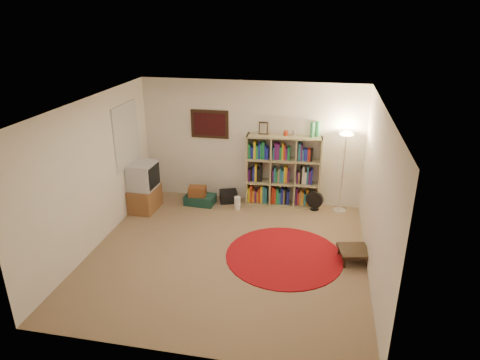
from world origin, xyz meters
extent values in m
cube|color=#886D4F|center=(0.00, 0.00, -0.01)|extent=(4.50, 4.50, 0.02)
cube|color=white|center=(0.00, 0.00, 2.51)|extent=(4.50, 4.50, 0.02)
cube|color=white|center=(0.00, 2.26, 1.25)|extent=(4.50, 0.02, 2.50)
cube|color=white|center=(0.00, -2.26, 1.25)|extent=(4.50, 0.02, 2.50)
cube|color=white|center=(-2.26, 0.00, 1.25)|extent=(0.02, 4.50, 2.50)
cube|color=white|center=(2.26, 0.00, 1.25)|extent=(0.02, 4.50, 2.50)
cube|color=black|center=(-0.85, 2.23, 1.60)|extent=(0.78, 0.04, 0.58)
cube|color=#410D10|center=(-0.85, 2.21, 1.60)|extent=(0.66, 0.01, 0.46)
cube|color=white|center=(-2.23, 1.30, 1.55)|extent=(0.03, 1.00, 1.20)
cube|color=beige|center=(1.85, 2.24, 1.20)|extent=(0.08, 0.01, 0.12)
cube|color=#958D63|center=(0.68, 2.14, 0.02)|extent=(1.49, 0.50, 0.03)
cube|color=#958D63|center=(0.68, 2.14, 1.46)|extent=(1.49, 0.50, 0.03)
cube|color=#958D63|center=(-0.04, 2.10, 0.74)|extent=(0.05, 0.42, 1.47)
cube|color=#958D63|center=(1.40, 2.18, 0.74)|extent=(0.05, 0.42, 1.47)
cube|color=#958D63|center=(0.67, 2.34, 0.74)|extent=(1.47, 0.10, 1.47)
cube|color=#958D63|center=(0.44, 2.13, 0.74)|extent=(0.05, 0.40, 1.41)
cube|color=#958D63|center=(0.93, 2.16, 0.74)|extent=(0.05, 0.40, 1.41)
cube|color=#958D63|center=(0.68, 2.14, 0.49)|extent=(1.43, 0.47, 0.03)
cube|color=#958D63|center=(0.68, 2.14, 0.98)|extent=(1.43, 0.47, 0.03)
cube|color=yellow|center=(0.01, 2.06, 0.20)|extent=(0.05, 0.17, 0.32)
cube|color=#AC2C18|center=(0.05, 2.07, 0.22)|extent=(0.05, 0.17, 0.38)
cube|color=#C57A18|center=(0.10, 2.07, 0.16)|extent=(0.05, 0.17, 0.26)
cube|color=#541862|center=(0.14, 2.07, 0.16)|extent=(0.05, 0.17, 0.26)
cube|color=#C57A18|center=(0.18, 2.07, 0.15)|extent=(0.04, 0.17, 0.23)
cube|color=#AC2C18|center=(0.22, 2.08, 0.19)|extent=(0.04, 0.17, 0.31)
cube|color=yellow|center=(0.26, 2.08, 0.22)|extent=(0.05, 0.17, 0.37)
cube|color=#256D87|center=(0.31, 2.08, 0.23)|extent=(0.05, 0.17, 0.38)
cube|color=#256D87|center=(0.36, 2.08, 0.21)|extent=(0.05, 0.17, 0.34)
cube|color=#541862|center=(0.01, 2.06, 0.63)|extent=(0.06, 0.17, 0.24)
cube|color=black|center=(0.05, 2.07, 0.64)|extent=(0.05, 0.17, 0.26)
cube|color=#182094|center=(0.10, 2.07, 0.67)|extent=(0.05, 0.17, 0.31)
cube|color=yellow|center=(0.14, 2.07, 0.69)|extent=(0.05, 0.17, 0.35)
cube|color=black|center=(0.19, 2.07, 0.65)|extent=(0.06, 0.17, 0.27)
cube|color=black|center=(0.24, 2.08, 0.69)|extent=(0.06, 0.17, 0.36)
cube|color=#187B3E|center=(0.01, 2.06, 1.13)|extent=(0.06, 0.17, 0.29)
cube|color=#182094|center=(0.06, 2.07, 1.11)|extent=(0.06, 0.17, 0.24)
cube|color=yellow|center=(0.11, 2.07, 1.17)|extent=(0.05, 0.17, 0.37)
cube|color=#187B3E|center=(0.16, 2.07, 1.13)|extent=(0.06, 0.17, 0.28)
cube|color=#182094|center=(0.21, 2.07, 1.15)|extent=(0.04, 0.17, 0.33)
cube|color=#187B3E|center=(0.24, 2.08, 1.14)|extent=(0.04, 0.17, 0.30)
cube|color=#187B3E|center=(0.28, 2.08, 1.17)|extent=(0.06, 0.17, 0.36)
cube|color=#182094|center=(0.32, 2.08, 1.13)|extent=(0.04, 0.17, 0.29)
cube|color=#182094|center=(0.36, 2.08, 1.11)|extent=(0.05, 0.17, 0.25)
cube|color=#AC2C18|center=(0.49, 2.09, 0.22)|extent=(0.05, 0.17, 0.36)
cube|color=#AC2C18|center=(0.54, 2.09, 0.20)|extent=(0.05, 0.17, 0.33)
cube|color=#187B3E|center=(0.59, 2.10, 0.21)|extent=(0.06, 0.17, 0.34)
cube|color=#256D87|center=(0.64, 2.10, 0.16)|extent=(0.05, 0.17, 0.25)
cube|color=#182094|center=(0.69, 2.10, 0.21)|extent=(0.06, 0.17, 0.34)
cube|color=olive|center=(0.73, 2.10, 0.19)|extent=(0.04, 0.17, 0.30)
cube|color=black|center=(0.76, 2.10, 0.21)|extent=(0.05, 0.17, 0.34)
cube|color=#182094|center=(0.81, 2.11, 0.18)|extent=(0.05, 0.17, 0.29)
cube|color=#541862|center=(0.49, 2.09, 0.64)|extent=(0.04, 0.17, 0.25)
cube|color=#256D87|center=(0.52, 2.09, 0.67)|extent=(0.04, 0.17, 0.31)
cube|color=#187B3E|center=(0.56, 2.09, 0.63)|extent=(0.05, 0.17, 0.24)
cube|color=olive|center=(0.60, 2.10, 0.65)|extent=(0.04, 0.17, 0.28)
cube|color=#256D87|center=(0.63, 2.10, 0.67)|extent=(0.04, 0.17, 0.31)
cube|color=#256D87|center=(0.68, 2.10, 0.64)|extent=(0.06, 0.17, 0.25)
cube|color=yellow|center=(0.72, 2.10, 0.68)|extent=(0.04, 0.17, 0.33)
cube|color=#C57A18|center=(0.76, 2.10, 0.67)|extent=(0.04, 0.17, 0.33)
cube|color=#541862|center=(0.79, 2.11, 0.65)|extent=(0.04, 0.17, 0.27)
cube|color=#256D87|center=(0.49, 2.09, 1.11)|extent=(0.04, 0.17, 0.25)
cube|color=#541862|center=(0.53, 2.09, 1.16)|extent=(0.05, 0.17, 0.35)
cube|color=#541862|center=(0.58, 2.09, 1.15)|extent=(0.06, 0.17, 0.33)
cube|color=#187B3E|center=(0.63, 2.10, 1.12)|extent=(0.05, 0.17, 0.28)
cube|color=yellow|center=(0.67, 2.10, 1.17)|extent=(0.04, 0.17, 0.36)
cube|color=#AC2C18|center=(0.70, 2.10, 1.15)|extent=(0.04, 0.17, 0.32)
cube|color=#541862|center=(0.74, 2.10, 1.11)|extent=(0.05, 0.17, 0.25)
cube|color=#187B3E|center=(0.79, 2.11, 1.12)|extent=(0.06, 0.17, 0.27)
cube|color=#541862|center=(0.98, 2.12, 0.22)|extent=(0.05, 0.17, 0.36)
cube|color=#AC2C18|center=(1.02, 2.12, 0.18)|extent=(0.04, 0.17, 0.28)
cube|color=olive|center=(1.06, 2.12, 0.20)|extent=(0.04, 0.17, 0.32)
cube|color=#C57A18|center=(1.10, 2.12, 0.18)|extent=(0.06, 0.17, 0.29)
cube|color=#256D87|center=(1.15, 2.12, 0.16)|extent=(0.06, 0.17, 0.25)
cube|color=#C57A18|center=(1.20, 2.13, 0.21)|extent=(0.05, 0.17, 0.35)
cube|color=olive|center=(1.24, 2.13, 0.18)|extent=(0.05, 0.17, 0.29)
cube|color=black|center=(1.29, 2.13, 0.15)|extent=(0.05, 0.17, 0.23)
cube|color=olive|center=(1.33, 2.13, 0.17)|extent=(0.04, 0.17, 0.27)
cube|color=#541862|center=(0.98, 2.12, 0.63)|extent=(0.04, 0.17, 0.24)
cube|color=olive|center=(1.01, 2.12, 0.63)|extent=(0.04, 0.17, 0.24)
cube|color=black|center=(1.05, 2.12, 0.68)|extent=(0.05, 0.17, 0.34)
cube|color=silver|center=(1.09, 2.12, 0.69)|extent=(0.05, 0.17, 0.36)
cube|color=silver|center=(1.14, 2.12, 0.63)|extent=(0.05, 0.17, 0.24)
cube|color=#256D87|center=(1.18, 2.13, 0.70)|extent=(0.04, 0.17, 0.38)
cube|color=#541862|center=(1.22, 2.13, 0.65)|extent=(0.05, 0.17, 0.27)
cube|color=#182094|center=(1.26, 2.13, 0.67)|extent=(0.04, 0.17, 0.31)
cube|color=#256D87|center=(0.99, 2.12, 1.17)|extent=(0.06, 0.17, 0.37)
cube|color=#541862|center=(1.03, 2.12, 1.16)|extent=(0.04, 0.17, 0.34)
cube|color=#256D87|center=(1.07, 2.12, 1.10)|extent=(0.04, 0.17, 0.23)
cube|color=#182094|center=(1.10, 2.12, 1.11)|extent=(0.04, 0.17, 0.25)
cube|color=#182094|center=(1.13, 2.12, 1.11)|extent=(0.04, 0.17, 0.24)
cube|color=#AC2C18|center=(1.18, 2.13, 1.11)|extent=(0.06, 0.17, 0.25)
cube|color=black|center=(1.23, 2.13, 1.11)|extent=(0.05, 0.17, 0.25)
cube|color=black|center=(0.26, 2.14, 1.60)|extent=(0.18, 0.03, 0.25)
cube|color=gray|center=(0.26, 2.13, 1.60)|extent=(0.14, 0.02, 0.20)
cylinder|color=#A0270E|center=(0.71, 2.14, 1.52)|extent=(0.09, 0.09, 0.09)
cylinder|color=white|center=(0.87, 2.15, 1.53)|extent=(0.08, 0.08, 0.12)
cylinder|color=#3B9B62|center=(1.21, 2.13, 1.62)|extent=(0.09, 0.09, 0.29)
cylinder|color=#3B9B62|center=(1.31, 2.21, 1.62)|extent=(0.09, 0.09, 0.29)
cylinder|color=white|center=(1.85, 2.02, 0.01)|extent=(0.34, 0.34, 0.03)
cylinder|color=white|center=(1.85, 2.02, 0.80)|extent=(0.03, 0.03, 1.54)
cone|color=white|center=(1.85, 2.02, 1.59)|extent=(0.41, 0.41, 0.12)
cylinder|color=#FFD88C|center=(1.85, 2.02, 1.60)|extent=(0.33, 0.33, 0.02)
cylinder|color=black|center=(1.36, 2.00, 0.02)|extent=(0.23, 0.23, 0.03)
cylinder|color=black|center=(1.36, 2.00, 0.10)|extent=(0.05, 0.05, 0.14)
cylinder|color=black|center=(1.35, 1.98, 0.23)|extent=(0.36, 0.18, 0.35)
cube|color=brown|center=(-2.00, 1.35, 0.24)|extent=(0.49, 0.69, 0.47)
cube|color=silver|center=(-2.00, 1.35, 0.73)|extent=(0.49, 0.58, 0.52)
cube|color=black|center=(-1.76, 1.34, 0.73)|extent=(0.03, 0.49, 0.43)
cube|color=black|center=(-1.75, 1.34, 0.73)|extent=(0.02, 0.44, 0.38)
cube|color=#13352D|center=(-0.98, 1.81, 0.10)|extent=(0.63, 0.43, 0.19)
cube|color=brown|center=(-1.03, 1.77, 0.29)|extent=(0.37, 0.28, 0.20)
cube|color=black|center=(-0.43, 2.02, 0.12)|extent=(0.43, 0.39, 0.24)
cylinder|color=white|center=(-0.18, 1.72, 0.13)|extent=(0.14, 0.14, 0.26)
cylinder|color=maroon|center=(0.94, 0.12, 0.01)|extent=(1.92, 1.92, 0.02)
cube|color=black|center=(2.04, 0.20, 0.19)|extent=(0.55, 0.55, 0.06)
cube|color=black|center=(1.90, -0.02, 0.08)|extent=(0.04, 0.04, 0.17)
cube|color=black|center=(2.26, 0.06, 0.08)|extent=(0.04, 0.04, 0.17)
cube|color=black|center=(1.82, 0.35, 0.08)|extent=(0.04, 0.04, 0.17)
cube|color=black|center=(2.18, 0.43, 0.08)|extent=(0.04, 0.04, 0.17)
camera|label=1|loc=(1.40, -5.95, 3.81)|focal=32.00mm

